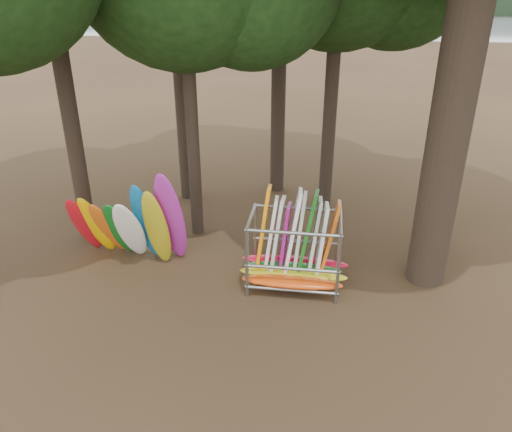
# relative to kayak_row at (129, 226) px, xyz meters

# --- Properties ---
(ground) EXTENTS (120.00, 120.00, 0.00)m
(ground) POSITION_rel_kayak_row_xyz_m (3.20, -0.69, -1.23)
(ground) COLOR #47331E
(ground) RESTS_ON ground
(lake) EXTENTS (160.00, 160.00, 0.00)m
(lake) POSITION_rel_kayak_row_xyz_m (3.20, 59.31, -1.23)
(lake) COLOR gray
(lake) RESTS_ON ground
(far_shore) EXTENTS (160.00, 4.00, 4.00)m
(far_shore) POSITION_rel_kayak_row_xyz_m (3.20, 109.31, 0.77)
(far_shore) COLOR black
(far_shore) RESTS_ON ground
(kayak_row) EXTENTS (3.40, 1.98, 3.19)m
(kayak_row) POSITION_rel_kayak_row_xyz_m (0.00, 0.00, 0.00)
(kayak_row) COLOR red
(kayak_row) RESTS_ON ground
(storage_rack) EXTENTS (3.01, 1.60, 2.76)m
(storage_rack) POSITION_rel_kayak_row_xyz_m (4.77, -0.43, -0.27)
(storage_rack) COLOR gray
(storage_rack) RESTS_ON ground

